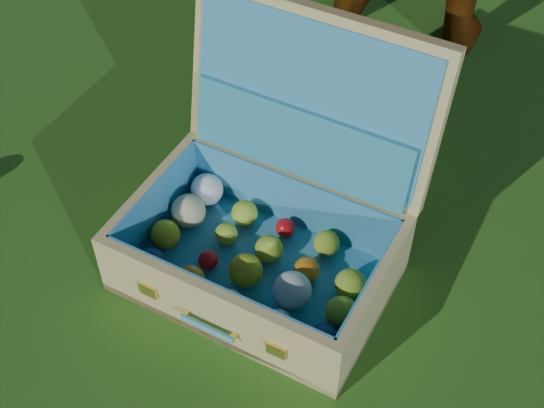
# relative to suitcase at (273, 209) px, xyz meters

# --- Properties ---
(ground) EXTENTS (60.00, 60.00, 0.00)m
(ground) POSITION_rel_suitcase_xyz_m (-0.15, -0.08, -0.14)
(ground) COLOR #215114
(ground) RESTS_ON ground
(suitcase) EXTENTS (0.55, 0.49, 0.50)m
(suitcase) POSITION_rel_suitcase_xyz_m (0.00, 0.00, 0.00)
(suitcase) COLOR tan
(suitcase) RESTS_ON ground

